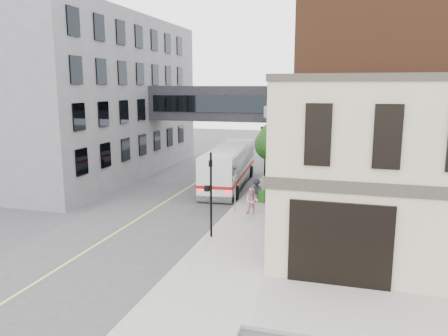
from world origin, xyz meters
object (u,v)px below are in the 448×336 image
Objects in this scene: pedestrian_a at (278,187)px; sandwich_board at (270,234)px; pedestrian_b at (252,201)px; bus at (229,165)px; pedestrian_c at (256,190)px; newspaper_box at (262,196)px.

sandwich_board is (1.07, -9.03, -0.36)m from pedestrian_a.
pedestrian_a is 4.19m from pedestrian_b.
bus reaches higher than pedestrian_c.
pedestrian_b is (3.61, -7.87, -0.75)m from bus.
pedestrian_b is 3.05m from newspaper_box.
sandwich_board reaches higher than newspaper_box.
sandwich_board is at bearing -84.68° from pedestrian_a.
pedestrian_a is 1.09× the size of pedestrian_b.
pedestrian_c is (-0.34, 3.04, -0.04)m from pedestrian_b.
pedestrian_a is 1.15× the size of pedestrian_c.
newspaper_box is (3.66, -4.84, -1.17)m from bus.
pedestrian_c is at bearing 95.06° from sandwich_board.
pedestrian_c is at bearing -55.90° from bus.
pedestrian_c is 1.44× the size of sandwich_board.
pedestrian_c is at bearing 178.20° from newspaper_box.
bus is at bearing 138.91° from pedestrian_a.
pedestrian_c reaches higher than sandwich_board.
newspaper_box is (-0.90, -1.06, -0.49)m from pedestrian_a.
newspaper_box is 8.21m from sandwich_board.
newspaper_box is at bearing 92.48° from sandwich_board.
bus is 14.03m from sandwich_board.
pedestrian_b is 1.52× the size of sandwich_board.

